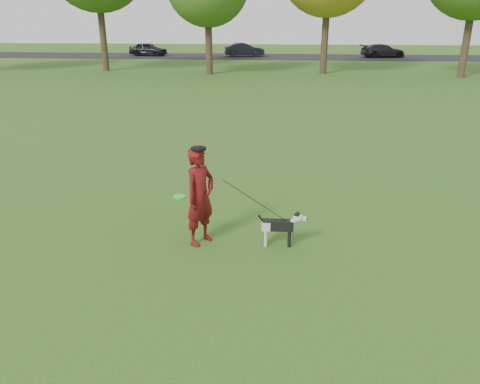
# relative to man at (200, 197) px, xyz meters

# --- Properties ---
(ground) EXTENTS (120.00, 120.00, 0.00)m
(ground) POSITION_rel_man_xyz_m (0.50, 0.23, -0.91)
(ground) COLOR #285116
(ground) RESTS_ON ground
(road) EXTENTS (120.00, 7.00, 0.02)m
(road) POSITION_rel_man_xyz_m (0.50, 40.23, -0.90)
(road) COLOR black
(road) RESTS_ON ground
(man) EXTENTS (0.73, 0.80, 1.83)m
(man) POSITION_rel_man_xyz_m (0.00, 0.00, 0.00)
(man) COLOR #5B0D0D
(man) RESTS_ON ground
(dog) EXTENTS (0.90, 0.18, 0.69)m
(dog) POSITION_rel_man_xyz_m (1.49, -0.01, -0.49)
(dog) COLOR black
(dog) RESTS_ON ground
(car_left) EXTENTS (3.96, 2.09, 1.28)m
(car_left) POSITION_rel_man_xyz_m (-11.74, 40.23, -0.25)
(car_left) COLOR black
(car_left) RESTS_ON road
(car_mid) EXTENTS (4.08, 2.04, 1.28)m
(car_mid) POSITION_rel_man_xyz_m (-2.08, 40.23, -0.25)
(car_mid) COLOR black
(car_mid) RESTS_ON road
(car_right) EXTENTS (4.52, 2.60, 1.23)m
(car_right) POSITION_rel_man_xyz_m (11.36, 40.23, -0.28)
(car_right) COLOR black
(car_right) RESTS_ON road
(man_held_items) EXTENTS (2.08, 0.40, 1.38)m
(man_held_items) POSITION_rel_man_xyz_m (0.94, -0.03, 0.00)
(man_held_items) COLOR #1CE13B
(man_held_items) RESTS_ON ground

